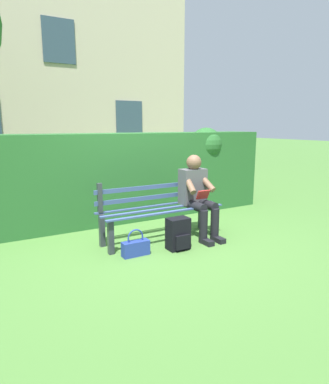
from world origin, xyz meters
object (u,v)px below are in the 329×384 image
Objects in this scene: backpack at (178,234)px; park_bench at (159,210)px; person_seated at (197,194)px; handbag at (136,247)px.

park_bench is at bearing -88.44° from backpack.
park_bench reaches higher than backpack.
person_seated is at bearing -148.04° from backpack.
backpack is 1.21× the size of handbag.
handbag is at bearing 13.27° from person_seated.
park_bench reaches higher than handbag.
handbag is (0.59, -0.07, -0.10)m from backpack.
backpack reaches higher than handbag.
park_bench is 5.16× the size of handbag.
handbag is at bearing -6.85° from backpack.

